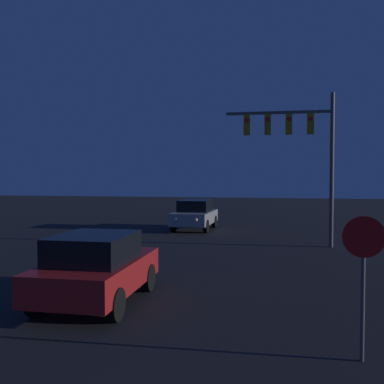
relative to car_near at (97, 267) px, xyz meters
name	(u,v)px	position (x,y,z in m)	size (l,w,h in m)	color
car_near	(97,267)	(0.00, 0.00, 0.00)	(2.07, 4.07, 1.70)	#B21E1E
car_far	(195,214)	(-0.19, 14.44, 0.00)	(2.21, 4.14, 1.70)	#99999E
traffic_signal_mast	(298,140)	(5.29, 9.56, 3.77)	(4.66, 0.30, 6.67)	#4C4C51
stop_sign	(363,261)	(5.68, -2.26, 0.82)	(0.69, 0.07, 2.44)	#4C4C51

